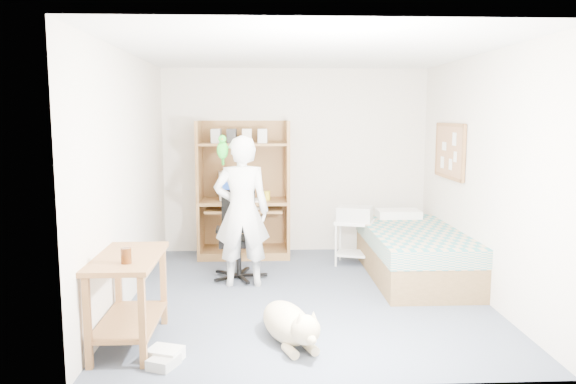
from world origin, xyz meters
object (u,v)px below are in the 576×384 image
object	(u,v)px
office_chair	(239,247)
printer_cart	(354,235)
person	(242,211)
computer_hutch	(244,195)
bed	(414,253)
side_desk	(129,286)
dog	(289,323)

from	to	relation	value
office_chair	printer_cart	world-z (taller)	office_chair
person	computer_hutch	bearing A→B (deg)	-90.91
computer_hutch	bed	distance (m)	2.35
office_chair	printer_cart	xyz separation A→B (m)	(1.43, 0.50, 0.02)
side_desk	person	world-z (taller)	person
computer_hutch	dog	bearing A→B (deg)	-81.24
bed	person	xyz separation A→B (m)	(-1.98, -0.23, 0.54)
computer_hutch	dog	world-z (taller)	computer_hutch
computer_hutch	person	xyz separation A→B (m)	(0.02, -1.35, 0.01)
computer_hutch	bed	bearing A→B (deg)	-29.29
side_desk	office_chair	size ratio (longest dim) A/B	1.00
printer_cart	bed	bearing A→B (deg)	-25.90
side_desk	dog	distance (m)	1.35
side_desk	dog	size ratio (longest dim) A/B	1.01
printer_cart	side_desk	bearing A→B (deg)	-115.25
side_desk	office_chair	world-z (taller)	office_chair
printer_cart	computer_hutch	bearing A→B (deg)	176.71
bed	printer_cart	bearing A→B (deg)	136.14
dog	printer_cart	xyz separation A→B (m)	(0.94, 2.43, 0.20)
bed	dog	bearing A→B (deg)	-129.74
computer_hutch	person	world-z (taller)	computer_hutch
computer_hutch	printer_cart	size ratio (longest dim) A/B	3.21
computer_hutch	dog	xyz separation A→B (m)	(0.46, -2.98, -0.65)
side_desk	office_chair	xyz separation A→B (m)	(0.82, 1.89, -0.14)
dog	printer_cart	world-z (taller)	printer_cart
dog	computer_hutch	bearing A→B (deg)	79.00
bed	dog	size ratio (longest dim) A/B	2.04
computer_hutch	bed	xyz separation A→B (m)	(2.00, -1.12, -0.53)
person	dog	size ratio (longest dim) A/B	1.68
computer_hutch	bed	world-z (taller)	computer_hutch
computer_hutch	side_desk	world-z (taller)	computer_hutch
side_desk	printer_cart	size ratio (longest dim) A/B	1.78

